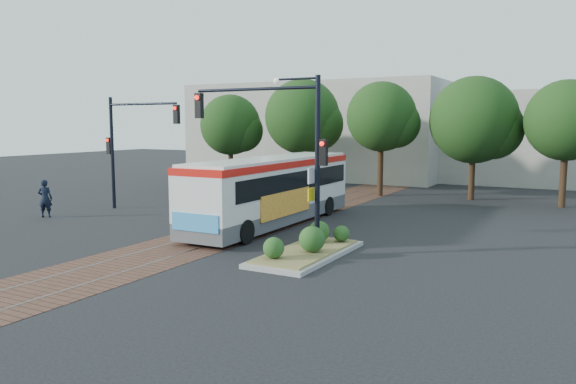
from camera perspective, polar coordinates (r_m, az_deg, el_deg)
name	(u,v)px	position (r m, az deg, el deg)	size (l,w,h in m)	color
ground	(212,238)	(22.98, -7.74, -4.62)	(120.00, 120.00, 0.00)	black
trackbed	(263,222)	(26.25, -2.56, -3.10)	(3.60, 40.00, 0.02)	brown
tree_row	(379,120)	(36.61, 9.24, 7.27)	(26.40, 5.60, 7.67)	#382314
warehouses	(408,133)	(48.88, 12.12, 5.89)	(40.00, 13.00, 8.00)	#ADA899
city_bus	(273,188)	(25.43, -1.52, 0.45)	(2.59, 11.49, 3.07)	#4D4D50
traffic_island	(309,246)	(19.69, 2.10, -5.53)	(2.20, 5.20, 1.13)	gray
signal_pole_main	(286,136)	(19.75, -0.23, 5.71)	(5.49, 0.46, 6.00)	black
signal_pole_left	(127,137)	(31.02, -16.01, 5.35)	(4.99, 0.34, 6.00)	black
officer	(45,198)	(30.06, -23.45, -0.60)	(0.68, 0.45, 1.87)	black
parked_car	(226,190)	(33.74, -6.34, 0.18)	(1.78, 4.37, 1.27)	black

